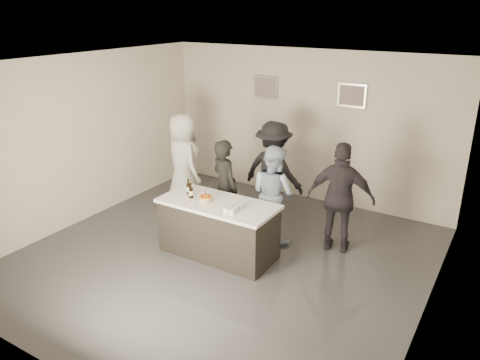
% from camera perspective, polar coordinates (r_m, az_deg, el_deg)
% --- Properties ---
extents(floor, '(6.00, 6.00, 0.00)m').
position_cam_1_polar(floor, '(7.52, -2.02, -9.39)').
color(floor, '#3D3D42').
rests_on(floor, ground).
extents(ceiling, '(6.00, 6.00, 0.00)m').
position_cam_1_polar(ceiling, '(6.57, -2.35, 13.96)').
color(ceiling, white).
extents(wall_back, '(6.00, 0.04, 3.00)m').
position_cam_1_polar(wall_back, '(9.44, 8.01, 6.53)').
color(wall_back, beige).
rests_on(wall_back, ground).
extents(wall_front, '(6.00, 0.04, 3.00)m').
position_cam_1_polar(wall_front, '(4.91, -22.15, -8.39)').
color(wall_front, beige).
rests_on(wall_front, ground).
extents(wall_left, '(0.04, 6.00, 3.00)m').
position_cam_1_polar(wall_left, '(8.85, -18.63, 4.71)').
color(wall_left, beige).
rests_on(wall_left, ground).
extents(wall_right, '(0.04, 6.00, 3.00)m').
position_cam_1_polar(wall_right, '(5.90, 22.95, -3.59)').
color(wall_right, beige).
rests_on(wall_right, ground).
extents(picture_left, '(0.54, 0.04, 0.44)m').
position_cam_1_polar(picture_left, '(9.66, 3.17, 11.25)').
color(picture_left, '#B2B2B7').
rests_on(picture_left, wall_back).
extents(picture_right, '(0.54, 0.04, 0.44)m').
position_cam_1_polar(picture_right, '(8.96, 13.49, 10.00)').
color(picture_right, '#B2B2B7').
rests_on(picture_right, wall_back).
extents(bar_counter, '(1.86, 0.86, 0.90)m').
position_cam_1_polar(bar_counter, '(7.41, -2.66, -5.93)').
color(bar_counter, white).
rests_on(bar_counter, ground).
extents(cake, '(0.21, 0.21, 0.07)m').
position_cam_1_polar(cake, '(7.26, -4.23, -2.31)').
color(cake, orange).
rests_on(cake, bar_counter).
extents(beer_bottle_a, '(0.07, 0.07, 0.26)m').
position_cam_1_polar(beer_bottle_a, '(7.53, -6.31, -0.76)').
color(beer_bottle_a, black).
rests_on(beer_bottle_a, bar_counter).
extents(beer_bottle_b, '(0.07, 0.07, 0.26)m').
position_cam_1_polar(beer_bottle_b, '(7.37, -6.01, -1.24)').
color(beer_bottle_b, black).
rests_on(beer_bottle_b, bar_counter).
extents(tumbler_cluster, '(0.19, 0.40, 0.08)m').
position_cam_1_polar(tumbler_cluster, '(6.95, -0.64, -3.31)').
color(tumbler_cluster, orange).
rests_on(tumbler_cluster, bar_counter).
extents(candles, '(0.24, 0.08, 0.01)m').
position_cam_1_polar(candles, '(7.18, -6.39, -2.96)').
color(candles, pink).
rests_on(candles, bar_counter).
extents(person_main_black, '(0.72, 0.62, 1.68)m').
position_cam_1_polar(person_main_black, '(7.97, -1.85, -0.90)').
color(person_main_black, black).
rests_on(person_main_black, ground).
extents(person_main_blue, '(0.95, 0.83, 1.65)m').
position_cam_1_polar(person_main_blue, '(7.78, 4.05, -1.63)').
color(person_main_blue, '#A0B2D2').
rests_on(person_main_blue, ground).
extents(person_guest_left, '(1.08, 0.93, 1.86)m').
position_cam_1_polar(person_guest_left, '(9.05, -6.97, 2.22)').
color(person_guest_left, white).
rests_on(person_guest_left, ground).
extents(person_guest_right, '(1.13, 0.64, 1.81)m').
position_cam_1_polar(person_guest_right, '(7.53, 12.16, -2.16)').
color(person_guest_right, '#2A272E').
rests_on(person_guest_right, ground).
extents(person_guest_back, '(1.24, 0.79, 1.84)m').
position_cam_1_polar(person_guest_back, '(8.55, 4.08, 1.11)').
color(person_guest_back, black).
rests_on(person_guest_back, ground).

